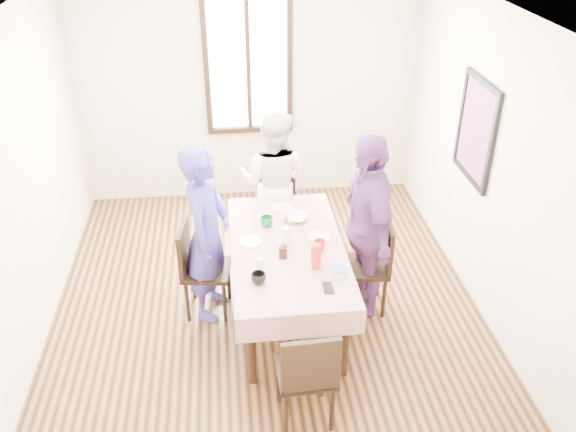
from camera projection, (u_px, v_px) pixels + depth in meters
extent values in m
plane|color=black|center=(266.00, 300.00, 5.82)|extent=(4.50, 4.50, 0.00)
plane|color=beige|center=(249.00, 90.00, 7.06)|extent=(4.00, 0.00, 4.00)
plane|color=beige|center=(488.00, 164.00, 5.33)|extent=(0.00, 4.50, 4.50)
cube|color=black|center=(248.00, 66.00, 6.89)|extent=(1.02, 0.06, 1.62)
cube|color=white|center=(248.00, 65.00, 6.90)|extent=(0.90, 0.02, 1.50)
cube|color=red|center=(476.00, 130.00, 5.48)|extent=(0.04, 0.76, 0.96)
cube|color=black|center=(287.00, 282.00, 5.45)|extent=(0.87, 1.74, 0.75)
cube|color=#61000A|center=(287.00, 247.00, 5.25)|extent=(0.99, 1.86, 0.01)
cube|color=black|center=(207.00, 270.00, 5.48)|extent=(0.47, 0.47, 0.91)
cube|color=black|center=(365.00, 266.00, 5.52)|extent=(0.46, 0.46, 0.91)
cube|color=black|center=(275.00, 209.00, 6.43)|extent=(0.48, 0.48, 0.91)
cube|color=black|center=(305.00, 371.00, 4.38)|extent=(0.44, 0.44, 0.91)
imported|color=#3C3399|center=(206.00, 234.00, 5.29)|extent=(0.56, 0.70, 1.67)
imported|color=white|center=(275.00, 183.00, 6.25)|extent=(0.93, 0.83, 1.57)
imported|color=#643873|center=(366.00, 227.00, 5.30)|extent=(0.51, 1.06, 1.77)
imported|color=black|center=(259.00, 278.00, 4.77)|extent=(0.16, 0.16, 0.09)
imported|color=red|center=(319.00, 245.00, 5.18)|extent=(0.14, 0.14, 0.09)
imported|color=#0C7226|center=(267.00, 221.00, 5.53)|extent=(0.13, 0.13, 0.09)
imported|color=white|center=(295.00, 218.00, 5.63)|extent=(0.29, 0.29, 0.05)
cube|color=red|center=(316.00, 256.00, 4.92)|extent=(0.07, 0.07, 0.22)
cylinder|color=white|center=(338.00, 272.00, 4.87)|extent=(0.11, 0.11, 0.06)
cylinder|color=black|center=(283.00, 252.00, 5.08)|extent=(0.07, 0.07, 0.10)
cylinder|color=silver|center=(260.00, 263.00, 4.95)|extent=(0.06, 0.06, 0.09)
cube|color=black|center=(328.00, 288.00, 4.73)|extent=(0.08, 0.16, 0.01)
cylinder|color=silver|center=(287.00, 235.00, 5.26)|extent=(0.08, 0.08, 0.16)
cylinder|color=white|center=(251.00, 242.00, 5.31)|extent=(0.20, 0.20, 0.01)
cylinder|color=white|center=(319.00, 237.00, 5.38)|extent=(0.20, 0.20, 0.01)
cylinder|color=white|center=(281.00, 207.00, 5.84)|extent=(0.20, 0.20, 0.01)
cylinder|color=blue|center=(339.00, 269.00, 4.85)|extent=(0.12, 0.12, 0.01)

